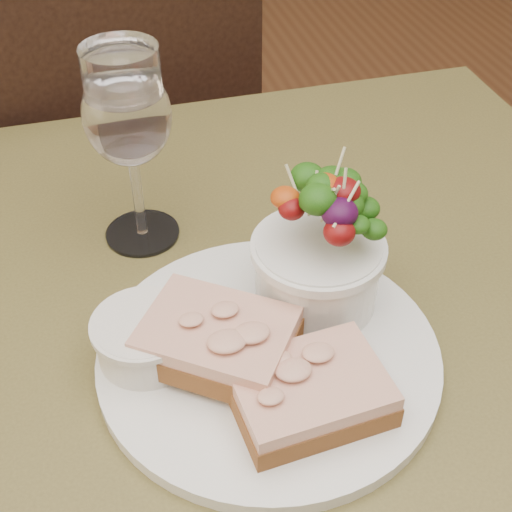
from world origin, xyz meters
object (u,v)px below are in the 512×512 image
object	(u,v)px
ramekin	(144,337)
wine_glass	(128,121)
dinner_plate	(269,355)
cafe_table	(258,414)
chair_far	(112,271)
sandwich_front	(309,392)
salad_bowl	(319,245)
sandwich_back	(217,339)

from	to	relation	value
ramekin	wine_glass	world-z (taller)	wine_glass
dinner_plate	wine_glass	distance (m)	0.23
cafe_table	ramekin	size ratio (longest dim) A/B	10.89
chair_far	wine_glass	world-z (taller)	wine_glass
sandwich_front	salad_bowl	distance (m)	0.12
wine_glass	ramekin	bearing A→B (deg)	-97.01
dinner_plate	sandwich_back	world-z (taller)	sandwich_back
chair_far	wine_glass	bearing A→B (deg)	79.52
chair_far	sandwich_back	bearing A→B (deg)	81.17
ramekin	salad_bowl	bearing A→B (deg)	8.92
chair_far	wine_glass	size ratio (longest dim) A/B	5.14
wine_glass	dinner_plate	bearing A→B (deg)	-68.54
cafe_table	salad_bowl	bearing A→B (deg)	18.84
dinner_plate	wine_glass	xyz separation A→B (m)	(-0.07, 0.18, 0.12)
sandwich_back	wine_glass	bearing A→B (deg)	135.78
cafe_table	wine_glass	world-z (taller)	wine_glass
chair_far	salad_bowl	bearing A→B (deg)	89.85
ramekin	salad_bowl	world-z (taller)	salad_bowl
sandwich_back	wine_glass	xyz separation A→B (m)	(-0.03, 0.18, 0.09)
chair_far	ramekin	distance (m)	0.81
dinner_plate	ramekin	world-z (taller)	ramekin
ramekin	wine_glass	xyz separation A→B (m)	(0.02, 0.16, 0.09)
salad_bowl	wine_glass	world-z (taller)	wine_glass
ramekin	chair_far	bearing A→B (deg)	91.15
sandwich_front	sandwich_back	world-z (taller)	sandwich_back
cafe_table	sandwich_back	xyz separation A→B (m)	(-0.04, -0.03, 0.14)
chair_far	sandwich_front	distance (m)	0.88
salad_bowl	dinner_plate	bearing A→B (deg)	-140.44
sandwich_front	wine_glass	size ratio (longest dim) A/B	0.65
sandwich_front	wine_glass	bearing A→B (deg)	104.57
sandwich_front	chair_far	bearing A→B (deg)	94.47
sandwich_back	wine_glass	size ratio (longest dim) A/B	0.78
sandwich_back	wine_glass	world-z (taller)	wine_glass
cafe_table	dinner_plate	size ratio (longest dim) A/B	2.99
cafe_table	salad_bowl	world-z (taller)	salad_bowl
ramekin	dinner_plate	bearing A→B (deg)	-12.85
cafe_table	sandwich_back	size ratio (longest dim) A/B	5.83
cafe_table	dinner_plate	world-z (taller)	dinner_plate
sandwich_back	wine_glass	distance (m)	0.21
chair_far	ramekin	xyz separation A→B (m)	(0.01, -0.65, 0.49)
cafe_table	wine_glass	xyz separation A→B (m)	(-0.07, 0.16, 0.22)
cafe_table	ramekin	distance (m)	0.16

